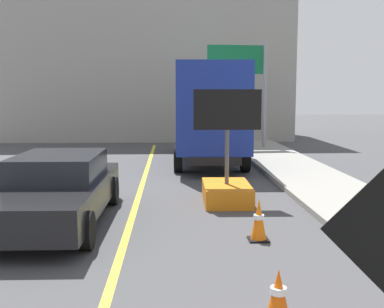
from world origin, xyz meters
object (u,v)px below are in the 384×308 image
Objects in this scene: arrow_board_trailer at (227,183)px; traffic_cone_mid_lane at (259,220)px; box_truck at (209,112)px; traffic_cone_near_sign at (278,295)px; pickup_car at (58,189)px; highway_guide_sign at (248,76)px.

arrow_board_trailer is 3.58× the size of traffic_cone_mid_lane.
traffic_cone_near_sign is (-0.20, -12.59, -1.63)m from box_truck.
traffic_cone_mid_lane is (3.83, -1.33, -0.33)m from pickup_car.
arrow_board_trailer is at bearing -101.71° from highway_guide_sign.
arrow_board_trailer is 3.05m from traffic_cone_mid_lane.
box_truck is at bearing 90.78° from traffic_cone_mid_lane.
pickup_car is (-3.69, -8.26, -1.22)m from box_truck.
arrow_board_trailer is at bearing 25.28° from pickup_car.
traffic_cone_mid_lane is (0.13, -9.59, -1.55)m from box_truck.
arrow_board_trailer is 4.00m from pickup_car.
box_truck is 12.69m from traffic_cone_near_sign.
highway_guide_sign is at bearing 64.97° from pickup_car.
arrow_board_trailer is 11.45m from highway_guide_sign.
pickup_car is at bearing 128.98° from traffic_cone_near_sign.
traffic_cone_near_sign is at bearing -97.96° from highway_guide_sign.
box_truck is at bearing 65.91° from pickup_car.
pickup_car is 1.00× the size of highway_guide_sign.
arrow_board_trailer is at bearing 88.95° from traffic_cone_near_sign.
traffic_cone_mid_lane is (-2.03, -13.88, -3.05)m from highway_guide_sign.
arrow_board_trailer reaches higher than pickup_car.
arrow_board_trailer is 6.71m from box_truck.
traffic_cone_near_sign is at bearing -51.02° from pickup_car.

